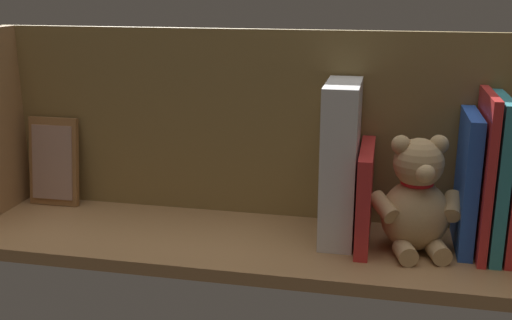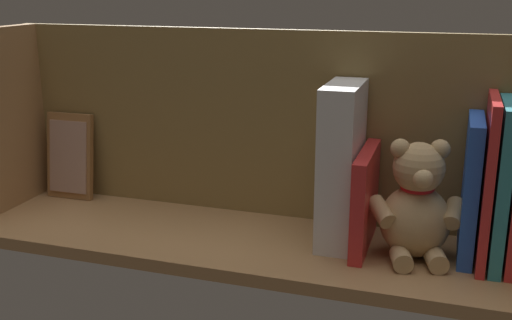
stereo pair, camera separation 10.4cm
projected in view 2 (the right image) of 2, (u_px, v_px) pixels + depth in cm
name	position (u px, v px, depth cm)	size (l,w,h in cm)	color
ground_plane	(256.00, 242.00, 108.48)	(106.40, 28.24, 2.20)	#A87A4C
shelf_back_panel	(276.00, 125.00, 114.22)	(106.40, 1.50, 34.82)	olive
shelf_side_divider	(2.00, 120.00, 118.56)	(2.40, 22.24, 34.82)	#A87A4C
book_3	(500.00, 184.00, 95.62)	(1.89, 15.90, 25.69)	teal
book_4	(487.00, 181.00, 96.07)	(1.38, 16.07, 26.28)	red
book_5	(470.00, 188.00, 98.04)	(2.30, 14.27, 22.74)	blue
teddy_bear	(416.00, 206.00, 98.25)	(15.31, 14.28, 19.45)	tan
book_6	(365.00, 199.00, 102.23)	(2.24, 17.54, 16.57)	red
dictionary_thick_white	(341.00, 164.00, 103.15)	(5.71, 14.98, 27.11)	white
picture_frame_leaning	(70.00, 156.00, 126.31)	(10.11, 3.77, 17.46)	#9E6B3D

